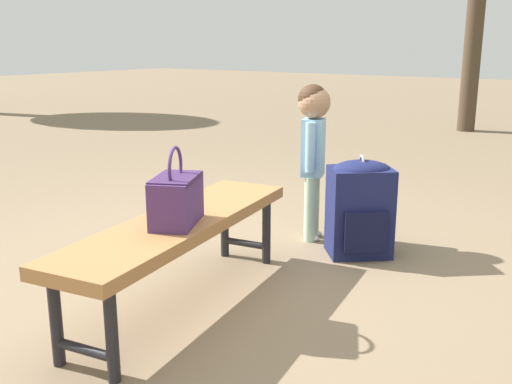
{
  "coord_description": "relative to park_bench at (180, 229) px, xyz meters",
  "views": [
    {
      "loc": [
        -2.31,
        -2.01,
        1.27
      ],
      "look_at": [
        0.3,
        -0.14,
        0.45
      ],
      "focal_mm": 41.1,
      "sensor_mm": 36.0,
      "label": 1
    }
  ],
  "objects": [
    {
      "name": "backpack_large",
      "position": [
        1.17,
        -0.4,
        -0.08
      ],
      "size": [
        0.45,
        0.46,
        0.62
      ],
      "color": "#191E4C",
      "rests_on": "ground"
    },
    {
      "name": "child_standing",
      "position": [
        1.26,
        -0.01,
        0.29
      ],
      "size": [
        0.26,
        0.21,
        1.02
      ],
      "color": "#B2D8B2",
      "rests_on": "ground"
    },
    {
      "name": "handbag",
      "position": [
        -0.07,
        -0.05,
        0.18
      ],
      "size": [
        0.37,
        0.3,
        0.37
      ],
      "color": "#4C2D66",
      "rests_on": "park_bench"
    },
    {
      "name": "ground_plane",
      "position": [
        0.32,
        0.13,
        -0.39
      ],
      "size": [
        40.0,
        40.0,
        0.0
      ],
      "primitive_type": "plane",
      "color": "#7F6B51",
      "rests_on": "ground"
    },
    {
      "name": "park_bench",
      "position": [
        0.0,
        0.0,
        0.0
      ],
      "size": [
        1.64,
        0.67,
        0.45
      ],
      "color": "#9E6B3D",
      "rests_on": "ground"
    }
  ]
}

